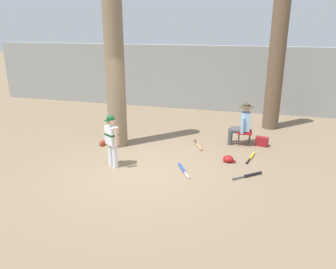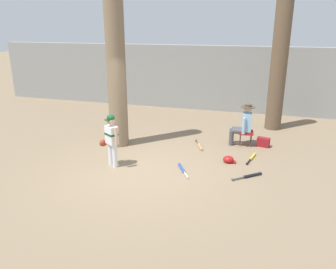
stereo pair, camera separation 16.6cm
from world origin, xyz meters
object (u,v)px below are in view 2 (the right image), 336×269
at_px(young_ballplayer, 111,137).
at_px(seated_spectator, 243,123).
at_px(batting_helmet_red, 228,159).
at_px(bat_black_composite, 250,176).
at_px(tree_behind_spectator, 278,76).
at_px(handbag_beside_stool, 263,142).
at_px(bat_yellow_trainer, 252,157).
at_px(bat_blue_youth, 182,169).
at_px(tree_near_player, 115,53).
at_px(bat_wood_tan, 200,146).
at_px(folding_stool, 246,133).

bearing_deg(young_ballplayer, seated_spectator, 40.08).
height_order(young_ballplayer, batting_helmet_red, young_ballplayer).
xyz_separation_m(seated_spectator, bat_black_composite, (0.38, -2.12, -0.61)).
height_order(tree_behind_spectator, bat_black_composite, tree_behind_spectator).
bearing_deg(handbag_beside_stool, bat_yellow_trainer, -103.71).
height_order(bat_blue_youth, batting_helmet_red, batting_helmet_red).
bearing_deg(tree_near_player, seated_spectator, 16.40).
distance_m(bat_yellow_trainer, bat_blue_youth, 1.98).
bearing_deg(bat_wood_tan, bat_yellow_trainer, -15.73).
distance_m(tree_near_player, young_ballplayer, 2.40).
xyz_separation_m(young_ballplayer, batting_helmet_red, (2.70, 1.03, -0.67)).
height_order(young_ballplayer, bat_blue_youth, young_ballplayer).
distance_m(tree_behind_spectator, bat_yellow_trainer, 3.42).
bearing_deg(tree_behind_spectator, tree_near_player, -145.32).
relative_size(folding_stool, bat_blue_youth, 0.60).
height_order(folding_stool, bat_black_composite, folding_stool).
height_order(bat_wood_tan, bat_blue_youth, same).
height_order(seated_spectator, bat_blue_youth, seated_spectator).
xyz_separation_m(bat_wood_tan, batting_helmet_red, (0.91, -0.84, 0.05)).
distance_m(bat_black_composite, bat_yellow_trainer, 1.13).
relative_size(tree_near_player, bat_blue_youth, 8.08).
relative_size(tree_behind_spectator, bat_blue_youth, 5.82).
height_order(tree_near_player, folding_stool, tree_near_player).
xyz_separation_m(seated_spectator, bat_blue_youth, (-1.20, -2.22, -0.61)).
xyz_separation_m(tree_behind_spectator, seated_spectator, (-0.84, -1.93, -1.11)).
bearing_deg(bat_black_composite, batting_helmet_red, 129.85).
xyz_separation_m(bat_black_composite, bat_yellow_trainer, (-0.03, 1.13, -0.00)).
xyz_separation_m(young_ballplayer, seated_spectator, (2.91, 2.45, -0.10)).
relative_size(tree_near_player, tree_behind_spectator, 1.39).
height_order(folding_stool, bat_blue_youth, folding_stool).
bearing_deg(bat_black_composite, young_ballplayer, -174.32).
bearing_deg(tree_near_player, young_ballplayer, -71.86).
bearing_deg(handbag_beside_stool, folding_stool, -178.40).
bearing_deg(bat_black_composite, folding_stool, 97.50).
bearing_deg(bat_yellow_trainer, bat_black_composite, -88.49).
bearing_deg(seated_spectator, folding_stool, 5.09).
bearing_deg(handbag_beside_stool, tree_behind_spectator, 82.61).
xyz_separation_m(tree_near_player, bat_blue_youth, (2.19, -1.22, -2.56)).
height_order(bat_yellow_trainer, batting_helmet_red, batting_helmet_red).
height_order(folding_stool, batting_helmet_red, folding_stool).
bearing_deg(bat_blue_youth, tree_near_player, 150.76).
xyz_separation_m(young_ballplayer, handbag_beside_stool, (3.50, 2.47, -0.61)).
relative_size(young_ballplayer, bat_yellow_trainer, 1.71).
relative_size(folding_stool, bat_black_composite, 0.67).
height_order(bat_black_composite, bat_blue_youth, same).
xyz_separation_m(tree_behind_spectator, folding_stool, (-0.74, -1.92, -1.38)).
xyz_separation_m(tree_near_player, handbag_beside_stool, (3.98, 1.02, -2.46)).
bearing_deg(batting_helmet_red, bat_yellow_trainer, 37.73).
distance_m(tree_behind_spectator, young_ballplayer, 5.85).
bearing_deg(bat_black_composite, bat_blue_youth, -176.38).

